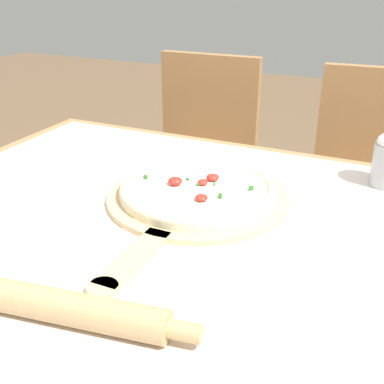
# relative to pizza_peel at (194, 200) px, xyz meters

# --- Properties ---
(dining_table) EXTENTS (1.16, 1.01, 0.73)m
(dining_table) POSITION_rel_pizza_peel_xyz_m (-0.05, -0.10, -0.11)
(dining_table) COLOR #A87F51
(dining_table) RESTS_ON ground_plane
(towel_cloth) EXTENTS (1.08, 0.93, 0.00)m
(towel_cloth) POSITION_rel_pizza_peel_xyz_m (-0.05, -0.10, -0.01)
(towel_cloth) COLOR silver
(towel_cloth) RESTS_ON dining_table
(pizza_peel) EXTENTS (0.38, 0.57, 0.01)m
(pizza_peel) POSITION_rel_pizza_peel_xyz_m (0.00, 0.00, 0.00)
(pizza_peel) COLOR #D6B784
(pizza_peel) RESTS_ON towel_cloth
(pizza) EXTENTS (0.33, 0.33, 0.04)m
(pizza) POSITION_rel_pizza_peel_xyz_m (-0.00, 0.02, 0.02)
(pizza) COLOR beige
(pizza) RESTS_ON pizza_peel
(rolling_pin) EXTENTS (0.43, 0.10, 0.05)m
(rolling_pin) POSITION_rel_pizza_peel_xyz_m (-0.03, -0.41, 0.02)
(rolling_pin) COLOR tan
(rolling_pin) RESTS_ON towel_cloth
(chair_left) EXTENTS (0.41, 0.41, 0.89)m
(chair_left) POSITION_rel_pizza_peel_xyz_m (-0.31, 0.74, -0.22)
(chair_left) COLOR #A37547
(chair_left) RESTS_ON ground_plane
(chair_right) EXTENTS (0.42, 0.42, 0.89)m
(chair_right) POSITION_rel_pizza_peel_xyz_m (0.29, 0.74, -0.22)
(chair_right) COLOR #A37547
(chair_right) RESTS_ON ground_plane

